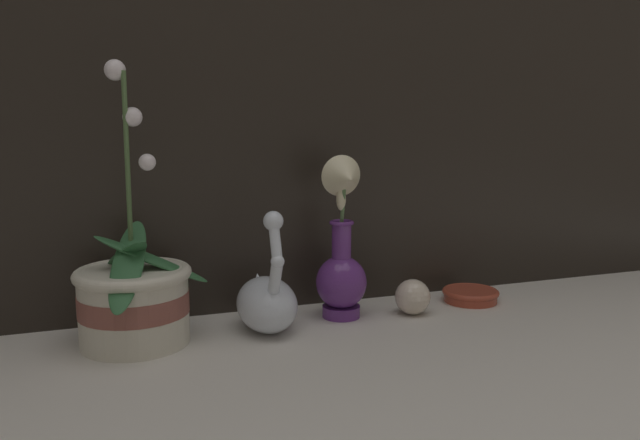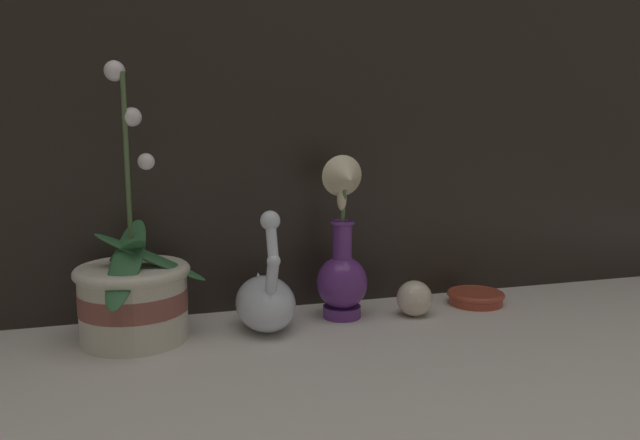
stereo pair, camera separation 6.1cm
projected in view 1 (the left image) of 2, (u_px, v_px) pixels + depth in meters
The scene contains 6 objects.
ground_plane at pixel (331, 341), 1.06m from camera, with size 2.80×2.80×0.00m, color beige.
orchid_potted_plant at pixel (134, 297), 1.04m from camera, with size 0.22×0.25×0.46m.
swan_figurine at pixel (267, 300), 1.10m from camera, with size 0.11×0.18×0.22m.
blue_vase at pixel (342, 260), 1.17m from camera, with size 0.10×0.10×0.31m.
glass_sphere at pixel (413, 297), 1.20m from camera, with size 0.07×0.07×0.07m.
amber_dish at pixel (470, 294), 1.29m from camera, with size 0.12×0.12×0.03m.
Camera 1 is at (-0.35, -0.95, 0.37)m, focal length 35.00 mm.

